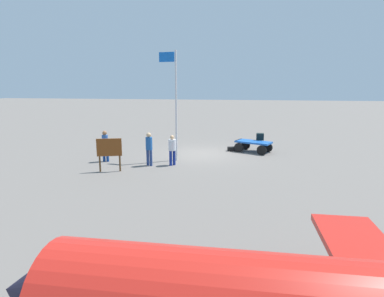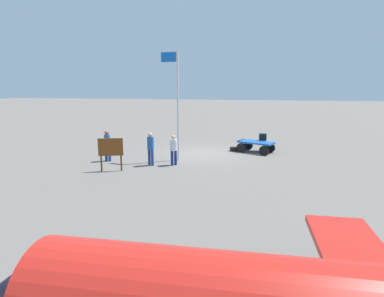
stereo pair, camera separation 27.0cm
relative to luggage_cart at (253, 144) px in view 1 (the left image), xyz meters
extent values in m
plane|color=#6A635D|center=(2.92, 0.90, -0.47)|extent=(120.00, 120.00, 0.00)
cube|color=#1C56B2|center=(-0.02, 0.01, 0.14)|extent=(2.27, 1.72, 0.10)
cube|color=#1C56B2|center=(0.87, -0.40, 0.14)|extent=(0.45, 0.85, 0.10)
cylinder|color=black|center=(0.84, 0.15, -0.19)|extent=(0.56, 0.35, 0.56)
cylinder|color=black|center=(0.43, -0.74, -0.19)|extent=(0.56, 0.35, 0.56)
cylinder|color=black|center=(-0.47, 0.76, -0.19)|extent=(0.56, 0.35, 0.56)
cylinder|color=black|center=(-0.88, -0.13, -0.19)|extent=(0.56, 0.35, 0.56)
cube|color=black|center=(-0.42, -0.51, 0.39)|extent=(0.44, 0.39, 0.40)
cube|color=black|center=(1.26, -0.15, -0.35)|extent=(0.56, 0.40, 0.25)
cylinder|color=navy|center=(5.15, 4.11, -0.06)|extent=(0.14, 0.14, 0.81)
cylinder|color=navy|center=(5.33, 4.03, -0.06)|extent=(0.14, 0.14, 0.81)
cylinder|color=#1B4F9A|center=(5.24, 4.07, 0.66)|extent=(0.43, 0.43, 0.63)
sphere|color=tan|center=(5.24, 4.07, 1.09)|extent=(0.24, 0.24, 0.24)
cylinder|color=navy|center=(4.04, 3.76, -0.09)|extent=(0.14, 0.14, 0.77)
cylinder|color=navy|center=(4.19, 3.89, -0.09)|extent=(0.14, 0.14, 0.77)
cylinder|color=silver|center=(4.11, 3.82, 0.57)|extent=(0.53, 0.53, 0.56)
sphere|color=tan|center=(4.11, 3.82, 0.96)|extent=(0.21, 0.21, 0.21)
cylinder|color=navy|center=(7.66, 3.59, -0.07)|extent=(0.14, 0.14, 0.80)
cylinder|color=navy|center=(7.86, 3.58, -0.07)|extent=(0.14, 0.14, 0.80)
cylinder|color=#2C559E|center=(7.76, 3.59, 0.64)|extent=(0.33, 0.33, 0.62)
sphere|color=#94623E|center=(7.76, 3.59, 1.06)|extent=(0.23, 0.23, 0.23)
cone|color=black|center=(3.50, 15.74, 0.76)|extent=(0.90, 1.43, 1.43)
cylinder|color=silver|center=(4.11, 2.76, 2.39)|extent=(0.10, 0.10, 5.72)
cube|color=blue|center=(4.58, 2.76, 4.90)|extent=(0.83, 0.20, 0.49)
cylinder|color=#4C3319|center=(6.32, 5.29, -0.10)|extent=(0.08, 0.08, 0.74)
cylinder|color=#4C3319|center=(7.20, 5.55, -0.10)|extent=(0.08, 0.08, 0.74)
cube|color=brown|center=(6.76, 5.42, 0.69)|extent=(1.12, 0.38, 0.83)
camera|label=1|loc=(0.71, 19.39, 3.64)|focal=30.36mm
camera|label=2|loc=(0.44, 19.35, 3.64)|focal=30.36mm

